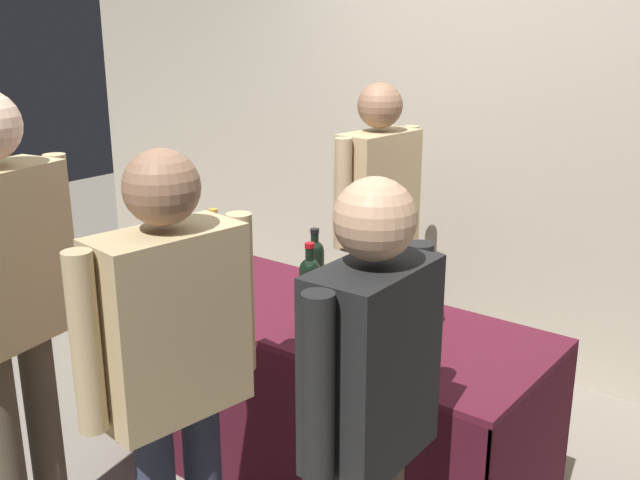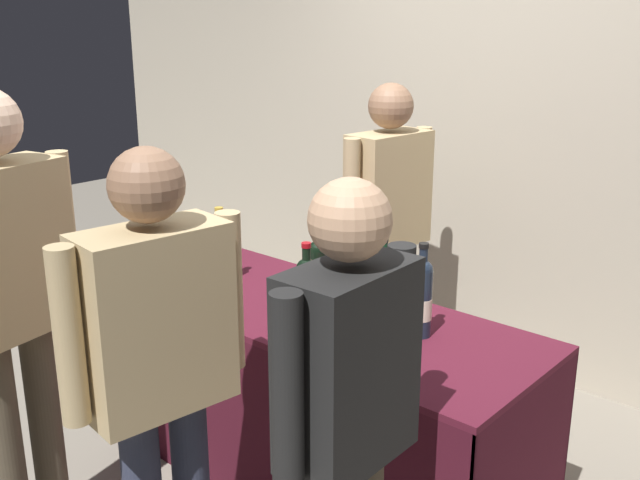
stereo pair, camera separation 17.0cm
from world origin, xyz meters
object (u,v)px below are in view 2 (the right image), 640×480
featured_wine_bottle (422,297)px  taster_foreground_right (159,357)px  display_bottle_0 (317,268)px  vendor_presenter (388,213)px  tasting_table (320,365)px  wine_glass_near_vendor (401,348)px

featured_wine_bottle → taster_foreground_right: taster_foreground_right is taller
display_bottle_0 → vendor_presenter: bearing=103.0°
tasting_table → wine_glass_near_vendor: wine_glass_near_vendor is taller
tasting_table → wine_glass_near_vendor: bearing=-22.1°
vendor_presenter → taster_foreground_right: size_ratio=1.02×
tasting_table → featured_wine_bottle: 0.59m
featured_wine_bottle → vendor_presenter: 1.06m
display_bottle_0 → taster_foreground_right: 1.04m
wine_glass_near_vendor → vendor_presenter: bearing=128.1°
featured_wine_bottle → wine_glass_near_vendor: size_ratio=2.91×
featured_wine_bottle → display_bottle_0: bearing=175.3°
wine_glass_near_vendor → vendor_presenter: size_ratio=0.08×
wine_glass_near_vendor → taster_foreground_right: 0.79m
tasting_table → wine_glass_near_vendor: (0.55, -0.22, 0.33)m
vendor_presenter → taster_foreground_right: vendor_presenter is taller
taster_foreground_right → vendor_presenter: bearing=21.4°
wine_glass_near_vendor → vendor_presenter: (-0.84, 1.07, 0.10)m
featured_wine_bottle → display_bottle_0: size_ratio=1.20×
display_bottle_0 → vendor_presenter: vendor_presenter is taller
featured_wine_bottle → taster_foreground_right: 1.01m
tasting_table → wine_glass_near_vendor: 0.68m
featured_wine_bottle → display_bottle_0: (-0.55, 0.04, -0.03)m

